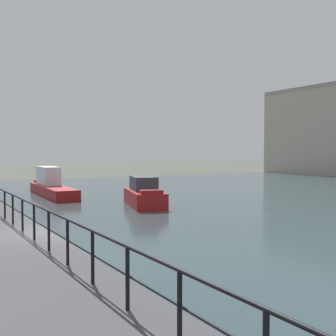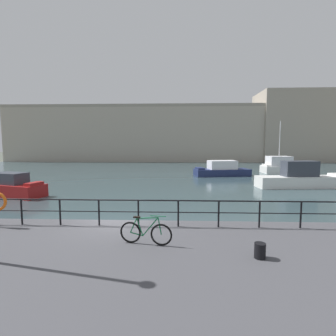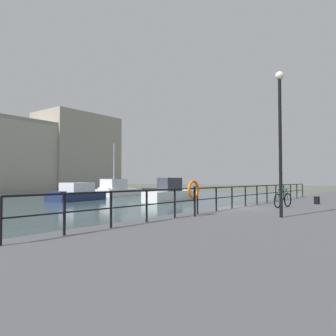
{
  "view_description": "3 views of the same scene",
  "coord_description": "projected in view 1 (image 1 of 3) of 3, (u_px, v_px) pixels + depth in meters",
  "views": [
    {
      "loc": [
        13.56,
        -3.69,
        3.65
      ],
      "look_at": [
        1.15,
        3.79,
        3.06
      ],
      "focal_mm": 44.72,
      "sensor_mm": 36.0,
      "label": 1
    },
    {
      "loc": [
        2.58,
        -10.28,
        4.29
      ],
      "look_at": [
        1.94,
        6.56,
        2.65
      ],
      "focal_mm": 26.33,
      "sensor_mm": 36.0,
      "label": 2
    },
    {
      "loc": [
        -15.09,
        -7.79,
        2.43
      ],
      "look_at": [
        1.78,
        4.91,
        3.18
      ],
      "focal_mm": 34.74,
      "sensor_mm": 36.0,
      "label": 3
    }
  ],
  "objects": [
    {
      "name": "ground_plane",
      "position": [
        51.0,
        263.0,
        13.65
      ],
      "size": [
        240.0,
        240.0,
        0.0
      ],
      "primitive_type": "plane",
      "color": "#4C5147"
    },
    {
      "name": "moored_blue_motorboat",
      "position": [
        144.0,
        194.0,
        27.78
      ],
      "size": [
        5.71,
        3.43,
        1.94
      ],
      "rotation": [
        0.0,
        0.0,
        -0.29
      ],
      "color": "maroon",
      "rests_on": "water_basin"
    },
    {
      "name": "moored_small_launch",
      "position": [
        51.0,
        186.0,
        34.36
      ],
      "size": [
        9.67,
        2.25,
        2.33
      ],
      "rotation": [
        0.0,
        0.0,
        3.1
      ],
      "color": "maroon",
      "rests_on": "water_basin"
    },
    {
      "name": "quay_railing",
      "position": [
        28.0,
        212.0,
        12.99
      ],
      "size": [
        23.9,
        0.07,
        1.08
      ],
      "color": "black",
      "rests_on": "quay_promenade"
    }
  ]
}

